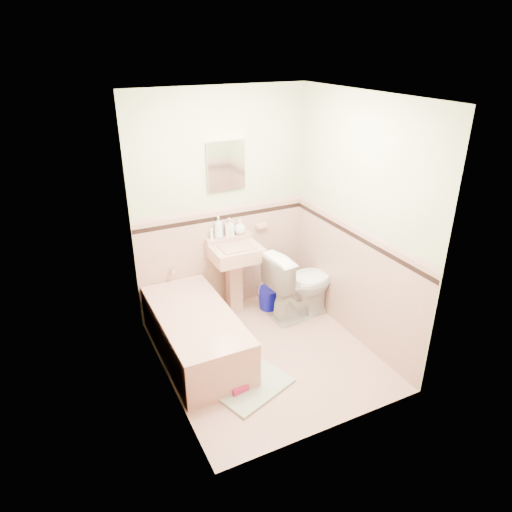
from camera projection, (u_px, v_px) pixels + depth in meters
name	position (u px, v px, depth m)	size (l,w,h in m)	color
floor	(267.00, 354.00, 4.69)	(2.20, 2.20, 0.00)	tan
ceiling	(270.00, 96.00, 3.63)	(2.20, 2.20, 0.00)	white
wall_back	(222.00, 206.00, 5.05)	(2.50, 2.50, 0.00)	#F2E3C5
wall_front	(340.00, 297.00, 3.27)	(2.50, 2.50, 0.00)	#F2E3C5
wall_left	(160.00, 263.00, 3.76)	(2.50, 2.50, 0.00)	#F2E3C5
wall_right	(358.00, 224.00, 4.56)	(2.50, 2.50, 0.00)	#F2E3C5
wainscot_back	(224.00, 260.00, 5.32)	(2.00, 2.00, 0.00)	tan
wainscot_front	(333.00, 369.00, 3.55)	(2.00, 2.00, 0.00)	tan
wainscot_left	(168.00, 329.00, 4.04)	(2.20, 2.20, 0.00)	tan
wainscot_right	(351.00, 282.00, 4.83)	(2.20, 2.20, 0.00)	tan
accent_back	(223.00, 217.00, 5.09)	(2.00, 2.00, 0.00)	black
accent_front	(337.00, 311.00, 3.34)	(2.00, 2.00, 0.00)	black
accent_left	(163.00, 277.00, 3.82)	(2.20, 2.20, 0.00)	black
accent_right	(355.00, 236.00, 4.61)	(2.20, 2.20, 0.00)	black
cap_back	(222.00, 209.00, 5.05)	(2.00, 2.00, 0.00)	tan
cap_front	(338.00, 299.00, 3.30)	(2.00, 2.00, 0.00)	tan
cap_left	(162.00, 266.00, 3.78)	(2.20, 2.20, 0.00)	tan
cap_right	(356.00, 227.00, 4.57)	(2.20, 2.20, 0.00)	tan
bathtub	(196.00, 335.00, 4.61)	(0.70, 1.50, 0.45)	tan
tub_faucet	(172.00, 270.00, 5.02)	(0.04, 0.04, 0.12)	silver
sink	(236.00, 281.00, 5.23)	(0.54, 0.48, 0.85)	tan
sink_faucet	(230.00, 233.00, 5.12)	(0.02, 0.02, 0.10)	silver
medicine_cabinet	(226.00, 165.00, 4.86)	(0.42, 0.04, 0.52)	white
soap_dish	(261.00, 226.00, 5.34)	(0.13, 0.07, 0.04)	tan
soap_bottle_left	(218.00, 227.00, 5.07)	(0.10, 0.10, 0.25)	#B2B2B2
soap_bottle_mid	(229.00, 227.00, 5.13)	(0.09, 0.10, 0.21)	#B2B2B2
soap_bottle_right	(240.00, 227.00, 5.19)	(0.13, 0.13, 0.17)	#B2B2B2
tube	(212.00, 234.00, 5.06)	(0.04, 0.04, 0.12)	white
toilet	(301.00, 283.00, 5.20)	(0.46, 0.81, 0.82)	white
bucket	(268.00, 298.00, 5.45)	(0.26, 0.26, 0.26)	#0A0CB0
bath_mat	(253.00, 387.00, 4.24)	(0.68, 0.46, 0.03)	#90A085
shoe	(240.00, 388.00, 4.15)	(0.16, 0.08, 0.06)	#BF1E59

